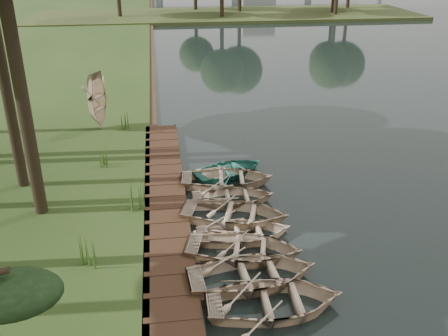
{
  "coord_description": "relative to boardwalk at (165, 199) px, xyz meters",
  "views": [
    {
      "loc": [
        -1.64,
        -17.31,
        9.36
      ],
      "look_at": [
        0.77,
        0.44,
        1.12
      ],
      "focal_mm": 40.0,
      "sensor_mm": 36.0,
      "label": 1
    }
  ],
  "objects": [
    {
      "name": "peninsula",
      "position": [
        9.6,
        50.0,
        0.08
      ],
      "size": [
        50.0,
        14.0,
        0.45
      ],
      "primitive_type": "cube",
      "color": "#3A451E",
      "rests_on": "ground"
    },
    {
      "name": "stored_rowboat",
      "position": [
        -3.13,
        8.03,
        0.46
      ],
      "size": [
        3.6,
        3.16,
        0.62
      ],
      "primitive_type": "imported",
      "rotation": [
        3.14,
        0.0,
        1.16
      ],
      "color": "beige",
      "rests_on": "bank"
    },
    {
      "name": "rowboat_7",
      "position": [
        2.83,
        1.93,
        0.23
      ],
      "size": [
        3.86,
        3.38,
        0.67
      ],
      "primitive_type": "imported",
      "rotation": [
        0.0,
        0.0,
        1.98
      ],
      "color": "#308772",
      "rests_on": "water"
    },
    {
      "name": "rowboat_5",
      "position": [
        2.6,
        -0.51,
        0.23
      ],
      "size": [
        3.27,
        2.39,
        0.66
      ],
      "primitive_type": "imported",
      "rotation": [
        0.0,
        0.0,
        1.54
      ],
      "color": "beige",
      "rests_on": "water"
    },
    {
      "name": "reeds_1",
      "position": [
        -1.0,
        -0.91,
        0.66
      ],
      "size": [
        0.6,
        0.6,
        1.02
      ],
      "primitive_type": "cone",
      "color": "#3F661E",
      "rests_on": "bank"
    },
    {
      "name": "reeds_0",
      "position": [
        -2.42,
        -4.26,
        0.67
      ],
      "size": [
        0.6,
        0.6,
        1.04
      ],
      "primitive_type": "cone",
      "color": "#3F661E",
      "rests_on": "bank"
    },
    {
      "name": "ground",
      "position": [
        1.6,
        0.0,
        -0.15
      ],
      "size": [
        300.0,
        300.0,
        0.0
      ],
      "primitive_type": "plane",
      "color": "#3D2F1D"
    },
    {
      "name": "rowboat_4",
      "position": [
        2.45,
        -1.89,
        0.3
      ],
      "size": [
        4.52,
        3.78,
        0.81
      ],
      "primitive_type": "imported",
      "rotation": [
        0.0,
        0.0,
        1.28
      ],
      "color": "beige",
      "rests_on": "water"
    },
    {
      "name": "rowboat_2",
      "position": [
        2.39,
        -4.15,
        0.29
      ],
      "size": [
        4.3,
        3.53,
        0.78
      ],
      "primitive_type": "imported",
      "rotation": [
        0.0,
        0.0,
        1.32
      ],
      "color": "beige",
      "rests_on": "water"
    },
    {
      "name": "rowboat_6",
      "position": [
        2.56,
        1.0,
        0.3
      ],
      "size": [
        4.06,
        3.08,
        0.79
      ],
      "primitive_type": "imported",
      "rotation": [
        0.0,
        0.0,
        1.47
      ],
      "color": "beige",
      "rests_on": "water"
    },
    {
      "name": "rowboat_1",
      "position": [
        2.43,
        -5.49,
        0.3
      ],
      "size": [
        4.08,
        3.04,
        0.81
      ],
      "primitive_type": "imported",
      "rotation": [
        0.0,
        0.0,
        1.64
      ],
      "color": "beige",
      "rests_on": "water"
    },
    {
      "name": "reeds_3",
      "position": [
        -1.8,
        7.89,
        0.58
      ],
      "size": [
        0.6,
        0.6,
        0.87
      ],
      "primitive_type": "cone",
      "color": "#3F661E",
      "rests_on": "bank"
    },
    {
      "name": "reeds_2",
      "position": [
        -2.61,
        3.1,
        0.58
      ],
      "size": [
        0.6,
        0.6,
        0.85
      ],
      "primitive_type": "cone",
      "color": "#3F661E",
      "rests_on": "bank"
    },
    {
      "name": "rowboat_0",
      "position": [
        2.8,
        -6.75,
        0.3
      ],
      "size": [
        3.87,
        2.78,
        0.79
      ],
      "primitive_type": "imported",
      "rotation": [
        0.0,
        0.0,
        1.56
      ],
      "color": "beige",
      "rests_on": "water"
    },
    {
      "name": "rowboat_3",
      "position": [
        2.58,
        -3.08,
        0.24
      ],
      "size": [
        3.31,
        2.41,
        0.67
      ],
      "primitive_type": "imported",
      "rotation": [
        0.0,
        0.0,
        1.6
      ],
      "color": "beige",
      "rests_on": "water"
    },
    {
      "name": "boardwalk",
      "position": [
        0.0,
        0.0,
        0.0
      ],
      "size": [
        1.6,
        16.0,
        0.3
      ],
      "primitive_type": "cube",
      "color": "#382315",
      "rests_on": "ground"
    }
  ]
}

